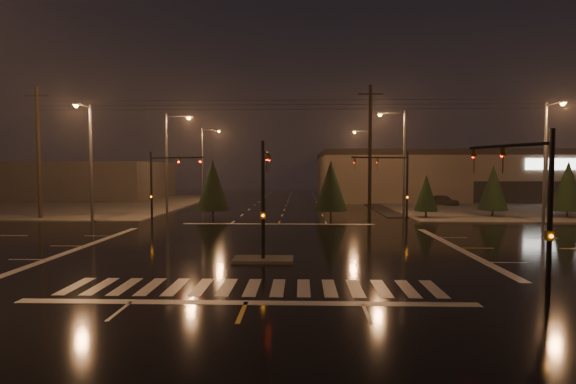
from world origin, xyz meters
The scene contains 27 objects.
ground centered at (0.00, 0.00, 0.00)m, with size 140.00×140.00×0.00m, color black.
sidewalk_ne centered at (30.00, 30.00, 0.06)m, with size 36.00×36.00×0.12m, color #46443F.
sidewalk_nw centered at (-30.00, 30.00, 0.06)m, with size 36.00×36.00×0.12m, color #46443F.
median_island centered at (0.00, -4.00, 0.07)m, with size 3.00×1.60×0.15m, color #46443F.
crosswalk centered at (0.00, -9.00, 0.01)m, with size 15.00×2.60×0.01m, color beige.
stop_bar_near centered at (0.00, -11.00, 0.01)m, with size 16.00×0.50×0.01m, color beige.
stop_bar_far centered at (0.00, 11.00, 0.01)m, with size 16.00×0.50×0.01m, color beige.
retail_building centered at (35.00, 45.99, 3.84)m, with size 60.20×28.30×7.20m.
commercial_block centered at (-35.00, 42.00, 2.80)m, with size 30.00×18.00×5.60m, color #3E3A36.
signal_mast_median centered at (0.00, -3.07, 3.75)m, with size 0.25×4.59×6.00m.
signal_mast_ne centered at (9.50, 10.14, 3.79)m, with size 4.84×1.86×6.00m.
signal_mast_nw centered at (-9.50, 10.14, 3.79)m, with size 4.84×1.86×6.00m.
signal_mast_se centered at (10.23, -9.75, 3.71)m, with size 1.55×3.87×6.00m.
streetlight_1 centered at (-11.18, 18.00, 5.80)m, with size 2.77×0.32×10.00m.
streetlight_2 centered at (-11.18, 34.00, 5.80)m, with size 2.77×0.32×10.00m.
streetlight_3 centered at (11.18, 16.00, 5.80)m, with size 2.77×0.32×10.00m.
streetlight_4 centered at (11.18, 36.00, 5.80)m, with size 2.77×0.32×10.00m.
streetlight_5 centered at (-16.00, 11.18, 5.80)m, with size 0.32×2.77×10.00m.
streetlight_6 centered at (22.00, 11.18, 5.80)m, with size 0.32×2.77×10.00m.
utility_pole_0 centered at (-22.00, 14.00, 6.13)m, with size 2.20×0.32×12.00m.
utility_pole_1 centered at (8.00, 14.00, 6.13)m, with size 2.20×0.32×12.00m.
conifer_0 centered at (13.47, 15.64, 2.38)m, with size 2.15×2.15×4.07m.
conifer_1 centered at (20.05, 16.75, 2.83)m, with size 2.73×2.73×4.96m.
conifer_2 centered at (26.69, 16.23, 3.02)m, with size 2.97×2.97×5.34m.
conifer_3 centered at (-6.45, 15.84, 3.09)m, with size 3.06×3.06×5.49m.
conifer_4 centered at (4.66, 15.73, 3.07)m, with size 3.04×3.04×5.44m.
car_parked centered at (19.48, 29.86, 0.69)m, with size 1.63×4.05×1.38m, color black.
Camera 1 is at (1.91, -26.19, 4.63)m, focal length 28.00 mm.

